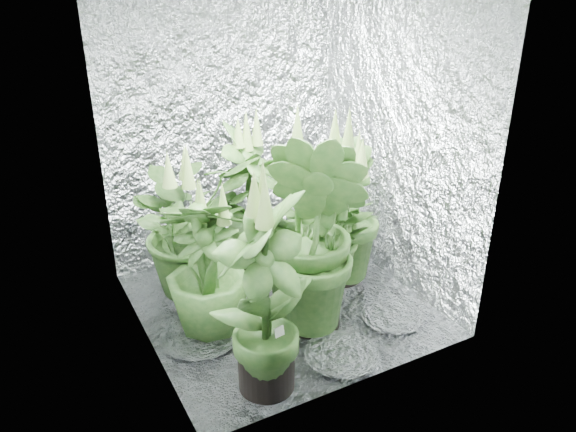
# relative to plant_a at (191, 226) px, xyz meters

# --- Properties ---
(ground) EXTENTS (1.60, 1.60, 0.00)m
(ground) POSITION_rel_plant_a_xyz_m (0.40, -0.39, -0.45)
(ground) COLOR silver
(ground) RESTS_ON ground
(walls) EXTENTS (1.62, 1.62, 2.00)m
(walls) POSITION_rel_plant_a_xyz_m (0.40, -0.39, 0.55)
(walls) COLOR silver
(walls) RESTS_ON ground
(plant_a) EXTENTS (0.97, 0.97, 0.95)m
(plant_a) POSITION_rel_plant_a_xyz_m (0.00, 0.00, 0.00)
(plant_a) COLOR black
(plant_a) RESTS_ON ground
(plant_b) EXTENTS (0.72, 0.72, 1.06)m
(plant_b) POSITION_rel_plant_a_xyz_m (0.44, 0.12, 0.04)
(plant_b) COLOR black
(plant_b) RESTS_ON ground
(plant_c) EXTENTS (0.60, 0.60, 0.99)m
(plant_c) POSITION_rel_plant_a_xyz_m (0.89, -0.29, -0.00)
(plant_c) COLOR black
(plant_c) RESTS_ON ground
(plant_d) EXTENTS (0.59, 0.59, 0.89)m
(plant_d) POSITION_rel_plant_a_xyz_m (-0.08, -0.46, -0.04)
(plant_d) COLOR black
(plant_d) RESTS_ON ground
(plant_e) EXTENTS (0.95, 0.95, 0.87)m
(plant_e) POSITION_rel_plant_a_xyz_m (0.67, -0.39, -0.04)
(plant_e) COLOR black
(plant_e) RESTS_ON ground
(plant_f) EXTENTS (0.76, 0.76, 1.12)m
(plant_f) POSITION_rel_plant_a_xyz_m (0.00, -1.00, 0.07)
(plant_f) COLOR black
(plant_f) RESTS_ON ground
(plant_g) EXTENTS (0.78, 0.78, 1.25)m
(plant_g) POSITION_rel_plant_a_xyz_m (0.47, -0.66, 0.13)
(plant_g) COLOR black
(plant_g) RESTS_ON ground
(circulation_fan) EXTENTS (0.17, 0.35, 0.40)m
(circulation_fan) POSITION_rel_plant_a_xyz_m (0.97, 0.00, -0.28)
(circulation_fan) COLOR black
(circulation_fan) RESTS_ON ground
(plant_label) EXTENTS (0.06, 0.03, 0.08)m
(plant_label) POSITION_rel_plant_a_xyz_m (0.06, -1.03, -0.15)
(plant_label) COLOR white
(plant_label) RESTS_ON plant_f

